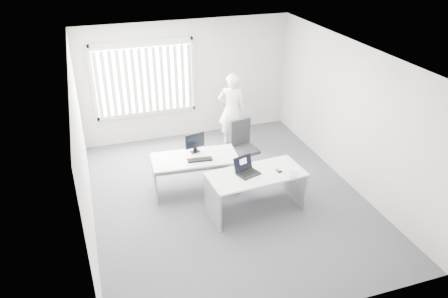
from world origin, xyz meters
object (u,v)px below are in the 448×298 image
object	(u,v)px
desk_near	(256,184)
person	(232,110)
desk_far	(195,167)
monitor	(195,143)
laptop	(249,167)
office_chair	(244,155)

from	to	relation	value
desk_near	person	distance (m)	2.72
desk_near	desk_far	size ratio (longest dim) A/B	1.05
person	monitor	xyz separation A→B (m)	(-1.27, -1.48, 0.07)
desk_far	monitor	distance (m)	0.46
desk_near	desk_far	bearing A→B (deg)	127.20
person	laptop	size ratio (longest dim) A/B	4.63
desk_near	monitor	world-z (taller)	monitor
desk_near	laptop	bearing A→B (deg)	170.24
person	laptop	xyz separation A→B (m)	(-0.61, -2.64, 0.05)
laptop	monitor	world-z (taller)	monitor
desk_far	office_chair	distance (m)	1.31
laptop	monitor	size ratio (longest dim) A/B	0.95
office_chair	laptop	distance (m)	1.64
monitor	office_chair	bearing A→B (deg)	4.35
desk_near	office_chair	bearing A→B (deg)	73.10
desk_far	laptop	world-z (taller)	laptop
desk_far	monitor	world-z (taller)	monitor
office_chair	laptop	world-z (taller)	office_chair
desk_far	office_chair	size ratio (longest dim) A/B	1.54
desk_far	person	world-z (taller)	person
office_chair	person	xyz separation A→B (m)	(0.14, 1.18, 0.54)
desk_far	monitor	xyz separation A→B (m)	(0.06, 0.20, 0.41)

